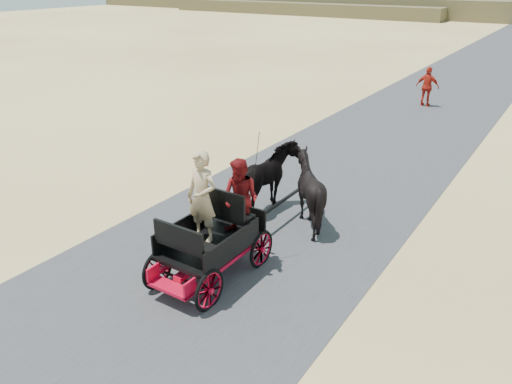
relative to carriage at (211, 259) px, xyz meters
The scene contains 9 objects.
ground 0.46m from the carriage, 132.75° to the left, with size 140.00×140.00×0.00m, color tan.
road 0.46m from the carriage, 132.75° to the left, with size 6.00×140.00×0.01m, color #38383A.
ridge_near 65.58m from the carriage, 117.42° to the left, with size 40.00×4.00×1.60m, color brown.
carriage is the anchor object (origin of this frame).
horse_left 3.09m from the carriage, 100.39° to the left, with size 0.91×2.01×1.70m, color black.
horse_right 3.09m from the carriage, 79.61° to the left, with size 1.37×1.54×1.70m, color black.
driver_man 1.28m from the carriage, 165.96° to the left, with size 0.66×0.43×1.80m, color tan.
passenger_woman 1.33m from the carriage, 63.43° to the left, with size 0.77×0.60×1.58m, color #660C0F.
pedestrian 15.97m from the carriage, 91.34° to the left, with size 1.01×0.42×1.73m, color red.
Camera 1 is at (5.52, -6.74, 5.50)m, focal length 35.00 mm.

